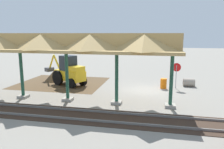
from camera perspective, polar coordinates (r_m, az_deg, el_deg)
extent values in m
plane|color=gray|center=(19.27, 8.79, -4.11)|extent=(120.00, 120.00, 0.00)
cube|color=brown|center=(22.44, -12.89, -2.13)|extent=(8.32, 7.00, 0.01)
cube|color=#9E998E|center=(15.30, 14.92, -7.88)|extent=(0.70, 0.70, 0.20)
cylinder|color=#1E4C38|center=(14.86, 15.23, -1.65)|extent=(0.24, 0.24, 3.60)
cube|color=#9E998E|center=(15.50, 1.20, -7.27)|extent=(0.70, 0.70, 0.20)
cylinder|color=#1E4C38|center=(15.06, 1.22, -1.11)|extent=(0.24, 0.24, 3.60)
cube|color=#9E998E|center=(16.52, -11.45, -6.34)|extent=(0.70, 0.70, 0.20)
cylinder|color=#1E4C38|center=(16.11, -11.68, -0.55)|extent=(0.24, 0.24, 3.60)
cube|color=#9E998E|center=(18.24, -22.14, -5.31)|extent=(0.70, 0.70, 0.20)
cylinder|color=#1E4C38|center=(17.87, -22.52, -0.06)|extent=(0.24, 0.24, 3.60)
cube|color=tan|center=(15.86, -11.93, 6.20)|extent=(15.83, 3.20, 0.20)
cube|color=tan|center=(15.83, -12.03, 8.54)|extent=(15.83, 0.20, 1.10)
pyramid|color=tan|center=(14.54, 8.45, 8.49)|extent=(3.29, 3.20, 1.10)
pyramid|color=tan|center=(15.19, -5.62, 8.64)|extent=(3.29, 3.20, 1.10)
pyramid|color=tan|center=(16.64, -17.87, 8.36)|extent=(3.29, 3.20, 1.10)
cube|color=slate|center=(13.41, 7.42, -10.39)|extent=(60.00, 0.08, 0.15)
cube|color=slate|center=(12.09, 6.89, -12.81)|extent=(60.00, 0.08, 0.15)
cube|color=#38281E|center=(12.77, 7.16, -11.79)|extent=(60.00, 2.58, 0.03)
cylinder|color=gray|center=(20.39, 16.39, -0.57)|extent=(0.06, 0.06, 2.10)
cylinder|color=red|center=(20.25, 16.51, 1.82)|extent=(0.76, 0.12, 0.76)
cube|color=yellow|center=(21.14, -10.94, -0.16)|extent=(3.42, 2.71, 0.90)
cube|color=#1E262D|center=(21.12, -11.39, 2.97)|extent=(1.71, 1.66, 1.40)
cube|color=yellow|center=(20.23, -9.22, 1.42)|extent=(1.54, 1.52, 0.50)
cylinder|color=black|center=(22.37, -10.99, -0.28)|extent=(1.37, 0.95, 1.40)
cylinder|color=black|center=(21.54, -13.99, -0.82)|extent=(1.37, 0.95, 1.40)
cylinder|color=black|center=(20.82, -7.64, -1.69)|extent=(0.93, 0.71, 0.90)
cylinder|color=black|center=(20.01, -10.44, -2.28)|extent=(0.93, 0.71, 0.90)
cylinder|color=yellow|center=(22.62, -14.26, 3.24)|extent=(1.02, 0.68, 1.41)
cylinder|color=yellow|center=(23.39, -15.52, 3.09)|extent=(0.99, 0.66, 1.65)
cube|color=#47474C|center=(23.87, -16.03, 1.30)|extent=(0.92, 0.99, 0.40)
cone|color=brown|center=(23.58, -14.74, -1.61)|extent=(4.07, 4.07, 2.22)
cylinder|color=#9E9384|center=(21.64, 19.44, -1.95)|extent=(1.08, 0.80, 0.74)
cylinder|color=black|center=(21.61, 18.07, -1.89)|extent=(0.05, 0.48, 0.48)
cylinder|color=orange|center=(20.16, 13.30, -2.30)|extent=(0.56, 0.56, 0.90)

